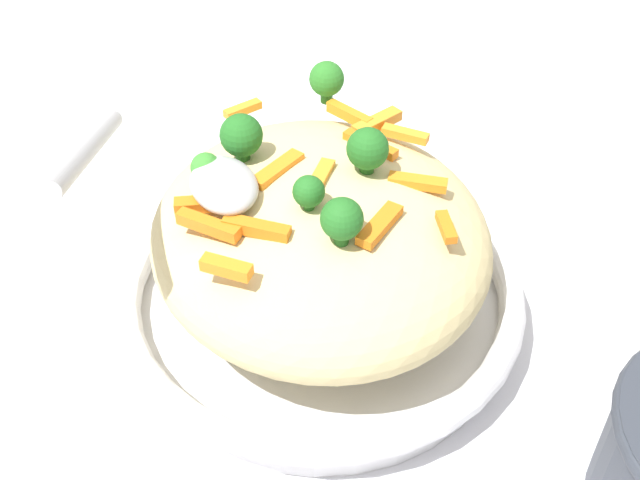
% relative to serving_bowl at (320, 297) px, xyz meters
% --- Properties ---
extents(ground_plane, '(2.40, 2.40, 0.00)m').
position_rel_serving_bowl_xyz_m(ground_plane, '(0.00, 0.00, -0.02)').
color(ground_plane, silver).
extents(serving_bowl, '(0.28, 0.28, 0.04)m').
position_rel_serving_bowl_xyz_m(serving_bowl, '(0.00, 0.00, 0.00)').
color(serving_bowl, silver).
rests_on(serving_bowl, ground_plane).
extents(pasta_mound, '(0.24, 0.22, 0.09)m').
position_rel_serving_bowl_xyz_m(pasta_mound, '(0.00, 0.00, 0.06)').
color(pasta_mound, '#DBC689').
rests_on(pasta_mound, serving_bowl).
extents(carrot_piece_0, '(0.03, 0.03, 0.01)m').
position_rel_serving_bowl_xyz_m(carrot_piece_0, '(-0.00, -0.00, 0.10)').
color(carrot_piece_0, orange).
rests_on(carrot_piece_0, pasta_mound).
extents(carrot_piece_1, '(0.04, 0.02, 0.01)m').
position_rel_serving_bowl_xyz_m(carrot_piece_1, '(0.07, -0.05, 0.10)').
color(carrot_piece_1, orange).
rests_on(carrot_piece_1, pasta_mound).
extents(carrot_piece_2, '(0.03, 0.04, 0.01)m').
position_rel_serving_bowl_xyz_m(carrot_piece_2, '(-0.03, 0.05, 0.10)').
color(carrot_piece_2, orange).
rests_on(carrot_piece_2, pasta_mound).
extents(carrot_piece_3, '(0.02, 0.03, 0.01)m').
position_rel_serving_bowl_xyz_m(carrot_piece_3, '(0.01, 0.07, 0.10)').
color(carrot_piece_3, orange).
rests_on(carrot_piece_3, pasta_mound).
extents(carrot_piece_4, '(0.04, 0.03, 0.01)m').
position_rel_serving_bowl_xyz_m(carrot_piece_4, '(-0.01, 0.07, 0.10)').
color(carrot_piece_4, orange).
rests_on(carrot_piece_4, pasta_mound).
extents(carrot_piece_5, '(0.03, 0.04, 0.01)m').
position_rel_serving_bowl_xyz_m(carrot_piece_5, '(0.02, 0.02, 0.10)').
color(carrot_piece_5, orange).
rests_on(carrot_piece_5, pasta_mound).
extents(carrot_piece_6, '(0.03, 0.01, 0.01)m').
position_rel_serving_bowl_xyz_m(carrot_piece_6, '(-0.06, -0.05, 0.10)').
color(carrot_piece_6, orange).
rests_on(carrot_piece_6, pasta_mound).
extents(carrot_piece_7, '(0.03, 0.03, 0.01)m').
position_rel_serving_bowl_xyz_m(carrot_piece_7, '(-0.05, 0.07, 0.10)').
color(carrot_piece_7, orange).
rests_on(carrot_piece_7, pasta_mound).
extents(carrot_piece_8, '(0.03, 0.03, 0.01)m').
position_rel_serving_bowl_xyz_m(carrot_piece_8, '(0.03, -0.07, 0.10)').
color(carrot_piece_8, orange).
rests_on(carrot_piece_8, pasta_mound).
extents(carrot_piece_9, '(0.02, 0.04, 0.01)m').
position_rel_serving_bowl_xyz_m(carrot_piece_9, '(0.05, -0.06, 0.10)').
color(carrot_piece_9, orange).
rests_on(carrot_piece_9, pasta_mound).
extents(carrot_piece_10, '(0.03, 0.04, 0.01)m').
position_rel_serving_bowl_xyz_m(carrot_piece_10, '(-0.02, -0.06, 0.10)').
color(carrot_piece_10, orange).
rests_on(carrot_piece_10, pasta_mound).
extents(carrot_piece_11, '(0.03, 0.04, 0.01)m').
position_rel_serving_bowl_xyz_m(carrot_piece_11, '(-0.05, -0.02, 0.10)').
color(carrot_piece_11, orange).
rests_on(carrot_piece_11, pasta_mound).
extents(carrot_piece_12, '(0.01, 0.03, 0.01)m').
position_rel_serving_bowl_xyz_m(carrot_piece_12, '(0.10, 0.02, 0.10)').
color(carrot_piece_12, orange).
rests_on(carrot_piece_12, pasta_mound).
extents(carrot_piece_13, '(0.04, 0.03, 0.01)m').
position_rel_serving_bowl_xyz_m(carrot_piece_13, '(0.03, -0.05, 0.10)').
color(carrot_piece_13, orange).
rests_on(carrot_piece_13, pasta_mound).
extents(broccoli_floret_0, '(0.02, 0.02, 0.02)m').
position_rel_serving_bowl_xyz_m(broccoli_floret_0, '(0.03, 0.06, 0.11)').
color(broccoli_floret_0, '#377928').
rests_on(broccoli_floret_0, pasta_mound).
extents(broccoli_floret_1, '(0.02, 0.02, 0.03)m').
position_rel_serving_bowl_xyz_m(broccoli_floret_1, '(0.09, -0.04, 0.11)').
color(broccoli_floret_1, '#296820').
rests_on(broccoli_floret_1, pasta_mound).
extents(broccoli_floret_2, '(0.02, 0.02, 0.03)m').
position_rel_serving_bowl_xyz_m(broccoli_floret_2, '(-0.05, 0.01, 0.11)').
color(broccoli_floret_2, '#205B1C').
rests_on(broccoli_floret_2, pasta_mound).
extents(broccoli_floret_3, '(0.03, 0.03, 0.03)m').
position_rel_serving_bowl_xyz_m(broccoli_floret_3, '(0.00, -0.03, 0.12)').
color(broccoli_floret_3, '#205B1C').
rests_on(broccoli_floret_3, pasta_mound).
extents(broccoli_floret_4, '(0.02, 0.02, 0.02)m').
position_rel_serving_bowl_xyz_m(broccoli_floret_4, '(-0.02, 0.02, 0.11)').
color(broccoli_floret_4, '#205B1C').
rests_on(broccoli_floret_4, pasta_mound).
extents(broccoli_floret_5, '(0.03, 0.03, 0.03)m').
position_rel_serving_bowl_xyz_m(broccoli_floret_5, '(0.05, 0.04, 0.11)').
color(broccoli_floret_5, '#205B1C').
rests_on(broccoli_floret_5, pasta_mound).
extents(serving_spoon, '(0.15, 0.12, 0.07)m').
position_rel_serving_bowl_xyz_m(serving_spoon, '(0.02, 0.08, 0.12)').
color(serving_spoon, '#B7B7BC').
rests_on(serving_spoon, pasta_mound).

